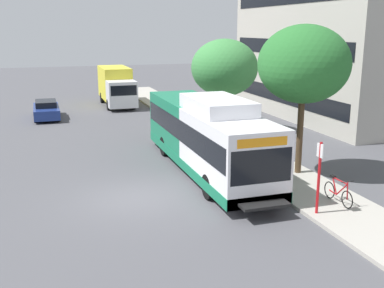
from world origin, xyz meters
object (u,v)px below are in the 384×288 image
at_px(bus_stop_sign_pole, 319,172).
at_px(bicycle_parked, 338,192).
at_px(street_tree_near_stop, 304,64).
at_px(parked_car_far_lane, 46,110).
at_px(transit_bus, 206,136).
at_px(box_truck_background, 116,85).
at_px(street_tree_mid_block, 224,68).

height_order(bus_stop_sign_pole, bicycle_parked, bus_stop_sign_pole).
height_order(street_tree_near_stop, parked_car_far_lane, street_tree_near_stop).
bearing_deg(street_tree_near_stop, transit_bus, 153.04).
height_order(bicycle_parked, box_truck_background, box_truck_background).
bearing_deg(transit_bus, bicycle_parked, -61.14).
bearing_deg(bicycle_parked, transit_bus, 118.86).
bearing_deg(bus_stop_sign_pole, street_tree_mid_block, 81.67).
height_order(transit_bus, bus_stop_sign_pole, transit_bus).
bearing_deg(transit_bus, parked_car_far_lane, 113.05).
bearing_deg(street_tree_near_stop, box_truck_background, 101.76).
relative_size(street_tree_near_stop, parked_car_far_lane, 1.46).
relative_size(bicycle_parked, box_truck_background, 0.25).
distance_m(transit_bus, box_truck_background, 20.43).
relative_size(street_tree_near_stop, box_truck_background, 0.94).
bearing_deg(box_truck_background, transit_bus, -87.54).
xyz_separation_m(bicycle_parked, parked_car_far_lane, (-10.01, 21.82, 0.10)).
bearing_deg(box_truck_background, bicycle_parked, -81.18).
xyz_separation_m(street_tree_near_stop, parked_car_far_lane, (-10.60, 17.95, -4.35)).
height_order(street_tree_mid_block, box_truck_background, street_tree_mid_block).
height_order(street_tree_near_stop, street_tree_mid_block, street_tree_near_stop).
height_order(parked_car_far_lane, box_truck_background, box_truck_background).
relative_size(bicycle_parked, street_tree_near_stop, 0.27).
distance_m(street_tree_near_stop, street_tree_mid_block, 9.54).
distance_m(street_tree_near_stop, parked_car_far_lane, 21.30).
bearing_deg(bicycle_parked, parked_car_far_lane, 114.65).
distance_m(street_tree_mid_block, parked_car_far_lane, 14.12).
bearing_deg(box_truck_background, street_tree_near_stop, -78.24).
bearing_deg(street_tree_mid_block, parked_car_far_lane, 141.83).
distance_m(bus_stop_sign_pole, box_truck_background, 26.95).
bearing_deg(bicycle_parked, bus_stop_sign_pole, -155.15).
bearing_deg(street_tree_near_stop, street_tree_mid_block, 89.03).
bearing_deg(street_tree_mid_block, box_truck_background, 110.54).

